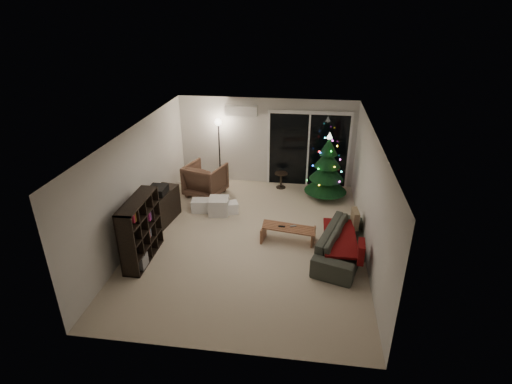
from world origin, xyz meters
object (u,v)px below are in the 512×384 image
Objects in this scene: sofa at (344,243)px; christmas_tree at (327,166)px; armchair at (205,180)px; coffee_table at (288,234)px; bookshelf at (133,229)px; media_cabinet at (160,208)px.

christmas_tree is at bearing 24.36° from sofa.
armchair reaches higher than coffee_table.
armchair is (0.69, 3.18, -0.23)m from bookshelf.
bookshelf is at bearing -139.31° from christmas_tree.
armchair is at bearing 148.06° from coffee_table.
media_cabinet is at bearing -154.00° from christmas_tree.
sofa is (4.30, 0.64, -0.37)m from bookshelf.
armchair is 3.32m from christmas_tree.
armchair is (0.69, 1.70, 0.06)m from media_cabinet.
sofa is at bearing 31.13° from bookshelf.
armchair is 0.53× the size of christmas_tree.
bookshelf reaches higher than armchair.
christmas_tree reaches higher than sofa.
armchair reaches higher than media_cabinet.
bookshelf is 3.26m from armchair.
christmas_tree is (0.86, 2.38, 0.74)m from coffee_table.
media_cabinet is 1.84m from armchair.
armchair reaches higher than sofa.
coffee_table is (2.42, -2.14, -0.26)m from armchair.
bookshelf is 1.51m from media_cabinet.
coffee_table is at bearing 155.47° from armchair.
christmas_tree is at bearing 63.31° from bookshelf.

